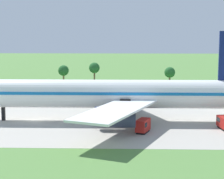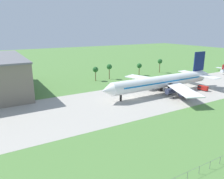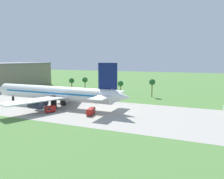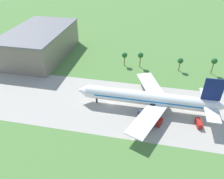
{
  "view_description": "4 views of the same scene",
  "coord_description": "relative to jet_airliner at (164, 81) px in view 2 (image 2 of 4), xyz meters",
  "views": [
    {
      "loc": [
        21.09,
        -91.31,
        20.45
      ],
      "look_at": [
        18.02,
        0.51,
        7.4
      ],
      "focal_mm": 65.0,
      "sensor_mm": 36.0,
      "label": 1
    },
    {
      "loc": [
        -60.56,
        -83.56,
        33.89
      ],
      "look_at": [
        -12.18,
        0.51,
        6.4
      ],
      "focal_mm": 35.0,
      "sensor_mm": 36.0,
      "label": 2
    },
    {
      "loc": [
        82.81,
        -82.43,
        22.18
      ],
      "look_at": [
        48.23,
        0.51,
        9.65
      ],
      "focal_mm": 35.0,
      "sensor_mm": 36.0,
      "label": 3
    },
    {
      "loc": [
        18.65,
        -86.34,
        69.16
      ],
      "look_at": [
        -0.22,
        5.0,
        6.0
      ],
      "focal_mm": 35.0,
      "sensor_mm": 36.0,
      "label": 4
    }
  ],
  "objects": [
    {
      "name": "ground_plane",
      "position": [
        -19.79,
        -0.51,
        -6.33
      ],
      "size": [
        600.0,
        600.0,
        0.0
      ],
      "primitive_type": "plane",
      "color": "#517F3D"
    },
    {
      "name": "taxiway_strip",
      "position": [
        -19.79,
        -0.51,
        -6.32
      ],
      "size": [
        320.0,
        44.0,
        0.02
      ],
      "color": "#A8A399",
      "rests_on": "ground_plane"
    },
    {
      "name": "jet_airliner",
      "position": [
        0.0,
        0.0,
        0.0
      ],
      "size": [
        73.73,
        54.46,
        20.7
      ],
      "color": "white",
      "rests_on": "ground_plane"
    },
    {
      "name": "baggage_tug",
      "position": [
        22.41,
        -7.4,
        -4.89
      ],
      "size": [
        2.79,
        5.73,
        2.69
      ],
      "color": "black",
      "rests_on": "ground_plane"
    },
    {
      "name": "fuel_truck",
      "position": [
        4.89,
        -10.8,
        -4.84
      ],
      "size": [
        3.35,
        4.62,
        2.8
      ],
      "color": "black",
      "rests_on": "ground_plane"
    },
    {
      "name": "palm_tree_row",
      "position": [
        5.84,
        43.33,
        1.51
      ],
      "size": [
        59.02,
        3.6,
        10.71
      ],
      "color": "brown",
      "rests_on": "ground_plane"
    }
  ]
}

